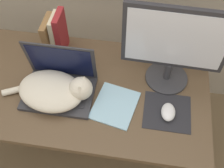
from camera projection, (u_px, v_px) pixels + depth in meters
The scene contains 8 objects.
desk at pixel (78, 95), 1.48m from camera, with size 1.33×0.68×0.75m.
laptop at pixel (60, 84), 1.36m from camera, with size 0.34×0.24×0.26m.
cat at pixel (55, 90), 1.33m from camera, with size 0.45×0.28×0.14m.
external_monitor at pixel (174, 46), 1.25m from camera, with size 0.48×0.22×0.45m.
mousepad at pixel (167, 112), 1.32m from camera, with size 0.22×0.21×0.00m.
computer_mouse at pixel (168, 112), 1.30m from camera, with size 0.07×0.10×0.04m.
book_row at pixel (55, 34), 1.48m from camera, with size 0.10×0.15×0.25m.
notepad at pixel (115, 105), 1.34m from camera, with size 0.23×0.26×0.01m.
Camera 1 is at (0.31, -0.46, 1.89)m, focal length 45.00 mm.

